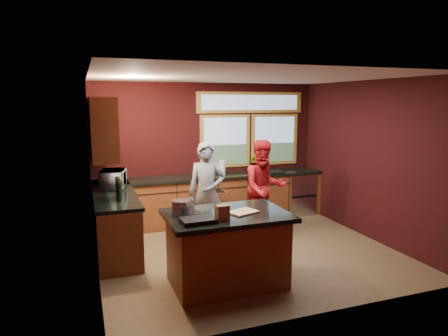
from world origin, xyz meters
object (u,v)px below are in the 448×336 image
person_grey (207,193)px  island (227,248)px  person_red (264,188)px  stock_pot (182,207)px  cutting_board (243,212)px

person_grey → island: bearing=-77.3°
island → person_red: size_ratio=0.92×
person_grey → stock_pot: 1.63m
island → person_grey: 1.63m
person_red → cutting_board: (-1.09, -1.67, 0.11)m
island → person_red: bearing=51.5°
island → stock_pot: size_ratio=6.46×
person_grey → cutting_board: size_ratio=4.82×
person_red → stock_pot: bearing=-136.9°
person_grey → person_red: same height
person_grey → cutting_board: person_grey is taller
person_red → stock_pot: 2.36m
island → person_grey: bearing=82.1°
person_red → cutting_board: 1.99m
person_grey → person_red: size_ratio=1.00×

